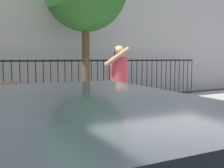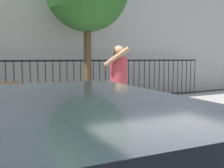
% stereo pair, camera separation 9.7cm
% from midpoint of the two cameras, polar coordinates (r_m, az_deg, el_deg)
% --- Properties ---
extents(ground_plane, '(60.00, 60.00, 0.00)m').
position_cam_midpoint_polar(ground_plane, '(4.50, 15.25, -15.81)').
color(ground_plane, '#28282B').
extents(sidewalk, '(28.00, 4.40, 0.15)m').
position_cam_midpoint_polar(sidewalk, '(6.18, 1.04, -8.92)').
color(sidewalk, gray).
rests_on(sidewalk, ground).
extents(iron_fence, '(12.03, 0.04, 1.60)m').
position_cam_midpoint_polar(iron_fence, '(9.41, -9.90, 1.87)').
color(iron_fence, black).
rests_on(iron_fence, ground).
extents(pedestrian_on_phone, '(0.66, 0.71, 1.74)m').
position_cam_midpoint_polar(pedestrian_on_phone, '(5.18, 1.07, 0.46)').
color(pedestrian_on_phone, '#936B4C').
rests_on(pedestrian_on_phone, sidewalk).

